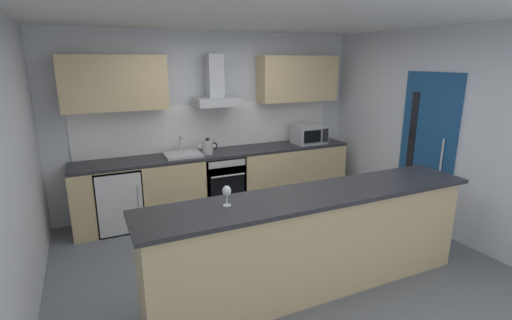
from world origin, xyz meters
TOP-DOWN VIEW (x-y plane):
  - ground at (0.00, 0.00)m, footprint 5.63×4.95m
  - ceiling at (0.00, 0.00)m, footprint 5.63×4.95m
  - wall_back at (0.00, 2.03)m, footprint 5.63×0.12m
  - wall_left at (-2.38, 0.00)m, footprint 0.12×4.95m
  - wall_right at (2.38, 0.00)m, footprint 0.12×4.95m
  - backsplash_tile at (0.00, 1.96)m, footprint 3.94×0.02m
  - counter_back at (0.00, 1.65)m, footprint 4.08×0.60m
  - counter_island at (0.11, -0.64)m, footprint 3.33×0.64m
  - upper_cabinets at (-0.00, 1.80)m, footprint 4.02×0.32m
  - side_door at (2.30, 0.05)m, footprint 0.08×0.85m
  - oven at (-0.02, 1.63)m, footprint 0.60×0.62m
  - refrigerator at (-1.46, 1.62)m, footprint 0.58×0.60m
  - microwave at (1.48, 1.60)m, footprint 0.50×0.38m
  - sink at (-0.57, 1.64)m, footprint 0.50×0.40m
  - kettle at (-0.21, 1.59)m, footprint 0.29×0.15m
  - range_hood at (-0.02, 1.76)m, footprint 0.62×0.45m
  - wine_glass at (-0.74, -0.58)m, footprint 0.08×0.08m

SIDE VIEW (x-z plane):
  - ground at x=0.00m, z-range -0.02..0.00m
  - refrigerator at x=-1.46m, z-range 0.00..0.85m
  - counter_back at x=0.00m, z-range 0.00..0.90m
  - oven at x=-0.02m, z-range 0.06..0.86m
  - counter_island at x=0.11m, z-range 0.01..1.00m
  - sink at x=-0.57m, z-range 0.80..1.06m
  - kettle at x=-0.21m, z-range 0.89..1.13m
  - side_door at x=2.30m, z-range 0.00..2.05m
  - microwave at x=1.48m, z-range 0.90..1.20m
  - wine_glass at x=-0.74m, z-range 1.03..1.21m
  - backsplash_tile at x=0.00m, z-range 0.90..1.56m
  - wall_back at x=0.00m, z-range 0.00..2.60m
  - wall_left at x=-2.38m, z-range 0.00..2.60m
  - wall_right at x=2.38m, z-range 0.00..2.60m
  - range_hood at x=-0.02m, z-range 1.43..2.15m
  - upper_cabinets at x=0.00m, z-range 1.56..2.26m
  - ceiling at x=0.00m, z-range 2.60..2.62m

